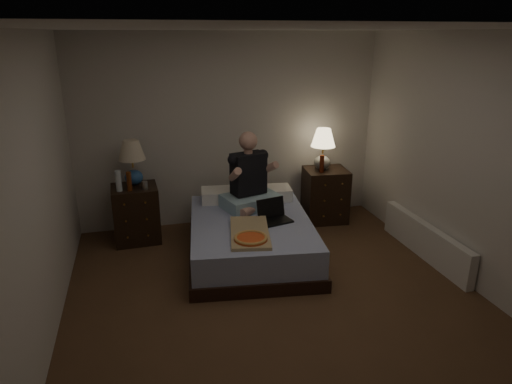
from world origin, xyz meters
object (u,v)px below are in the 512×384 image
object	(u,v)px
beer_bottle_left	(129,181)
radiator	(425,241)
nightstand_right	(325,195)
water_bottle	(119,181)
bed	(251,238)
lamp_left	(133,163)
pizza_box	(251,239)
beer_bottle_right	(322,164)
laptop	(276,212)
soda_can	(145,185)
lamp_right	(323,149)
person	(251,171)
nightstand_left	(136,214)

from	to	relation	value
beer_bottle_left	radiator	world-z (taller)	beer_bottle_left
nightstand_right	water_bottle	bearing A→B (deg)	-171.12
radiator	bed	bearing A→B (deg)	164.64
lamp_left	pizza_box	xyz separation A→B (m)	(1.11, -1.44, -0.49)
bed	pizza_box	xyz separation A→B (m)	(-0.14, -0.58, 0.26)
beer_bottle_right	laptop	world-z (taller)	beer_bottle_right
soda_can	nightstand_right	bearing A→B (deg)	3.80
radiator	nightstand_right	bearing A→B (deg)	117.14
lamp_left	radiator	xyz separation A→B (m)	(3.20, -1.40, -0.78)
lamp_left	water_bottle	bearing A→B (deg)	-131.01
laptop	radiator	world-z (taller)	laptop
water_bottle	beer_bottle_left	bearing A→B (deg)	-6.22
radiator	soda_can	bearing A→B (deg)	159.00
beer_bottle_right	radiator	bearing A→B (deg)	-57.35
lamp_right	beer_bottle_left	xyz separation A→B (m)	(-2.51, -0.17, -0.19)
beer_bottle_right	person	xyz separation A→B (m)	(-1.05, -0.32, 0.07)
water_bottle	soda_can	size ratio (longest dim) A/B	2.50
nightstand_left	lamp_right	world-z (taller)	lamp_right
lamp_right	person	world-z (taller)	person
nightstand_left	lamp_left	bearing A→B (deg)	80.60
nightstand_left	laptop	xyz separation A→B (m)	(1.53, -0.90, 0.22)
beer_bottle_right	pizza_box	size ratio (longest dim) A/B	0.30
lamp_left	beer_bottle_left	world-z (taller)	lamp_left
nightstand_left	lamp_right	bearing A→B (deg)	-1.16
bed	soda_can	bearing A→B (deg)	157.83
lamp_left	lamp_right	xyz separation A→B (m)	(2.45, -0.04, 0.02)
water_bottle	beer_bottle_right	size ratio (longest dim) A/B	1.09
lamp_right	water_bottle	bearing A→B (deg)	-176.49
nightstand_left	water_bottle	world-z (taller)	water_bottle
soda_can	beer_bottle_right	bearing A→B (deg)	1.61
lamp_right	nightstand_left	bearing A→B (deg)	-178.99
person	nightstand_left	bearing A→B (deg)	147.82
bed	nightstand_left	size ratio (longest dim) A/B	2.55
soda_can	radiator	distance (m)	3.34
beer_bottle_left	person	size ratio (longest dim) A/B	0.25
lamp_left	bed	bearing A→B (deg)	-34.48
bed	water_bottle	size ratio (longest dim) A/B	7.19
lamp_right	beer_bottle_right	world-z (taller)	lamp_right
lamp_left	soda_can	world-z (taller)	lamp_left
nightstand_left	pizza_box	xyz separation A→B (m)	(1.12, -1.36, 0.14)
radiator	laptop	bearing A→B (deg)	166.00
laptop	beer_bottle_right	bearing A→B (deg)	29.98
beer_bottle_right	nightstand_left	bearing A→B (deg)	178.38
beer_bottle_right	person	size ratio (longest dim) A/B	0.25
nightstand_right	lamp_right	xyz separation A→B (m)	(-0.06, 0.02, 0.64)
bed	beer_bottle_left	world-z (taller)	beer_bottle_left
bed	water_bottle	distance (m)	1.69
nightstand_left	beer_bottle_right	distance (m)	2.46
nightstand_right	beer_bottle_left	size ratio (longest dim) A/B	3.15
lamp_right	soda_can	distance (m)	2.35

